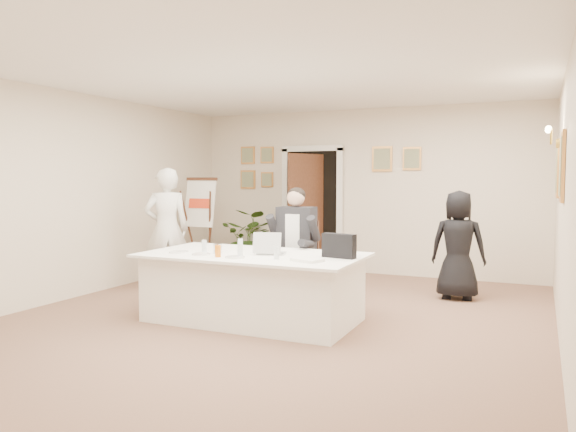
{
  "coord_description": "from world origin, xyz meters",
  "views": [
    {
      "loc": [
        2.79,
        -5.77,
        1.65
      ],
      "look_at": [
        -0.08,
        0.6,
        1.16
      ],
      "focal_mm": 35.0,
      "sensor_mm": 36.0,
      "label": 1
    }
  ],
  "objects_px": {
    "conference_table": "(253,287)",
    "seated_man": "(295,245)",
    "standing_man": "(167,229)",
    "potted_palm": "(251,238)",
    "standing_woman": "(458,245)",
    "laptop": "(271,242)",
    "paper_stack": "(307,260)",
    "steel_jug": "(217,249)",
    "oj_glass": "(218,251)",
    "flip_chart": "(203,231)",
    "laptop_bag": "(339,246)"
  },
  "relations": [
    {
      "from": "oj_glass",
      "to": "flip_chart",
      "type": "bearing_deg",
      "value": 125.6
    },
    {
      "from": "standing_woman",
      "to": "potted_palm",
      "type": "distance_m",
      "value": 3.99
    },
    {
      "from": "seated_man",
      "to": "steel_jug",
      "type": "height_order",
      "value": "seated_man"
    },
    {
      "from": "conference_table",
      "to": "seated_man",
      "type": "bearing_deg",
      "value": 84.96
    },
    {
      "from": "laptop",
      "to": "paper_stack",
      "type": "height_order",
      "value": "laptop"
    },
    {
      "from": "laptop_bag",
      "to": "paper_stack",
      "type": "relative_size",
      "value": 1.23
    },
    {
      "from": "conference_table",
      "to": "laptop_bag",
      "type": "xyz_separation_m",
      "value": [
        1.01,
        0.09,
        0.51
      ]
    },
    {
      "from": "oj_glass",
      "to": "steel_jug",
      "type": "height_order",
      "value": "oj_glass"
    },
    {
      "from": "standing_man",
      "to": "steel_jug",
      "type": "distance_m",
      "value": 2.06
    },
    {
      "from": "laptop",
      "to": "seated_man",
      "type": "bearing_deg",
      "value": 80.31
    },
    {
      "from": "standing_woman",
      "to": "laptop_bag",
      "type": "bearing_deg",
      "value": 62.26
    },
    {
      "from": "seated_man",
      "to": "laptop",
      "type": "distance_m",
      "value": 0.94
    },
    {
      "from": "standing_man",
      "to": "potted_palm",
      "type": "distance_m",
      "value": 2.27
    },
    {
      "from": "standing_man",
      "to": "laptop_bag",
      "type": "height_order",
      "value": "standing_man"
    },
    {
      "from": "potted_palm",
      "to": "laptop_bag",
      "type": "bearing_deg",
      "value": -49.11
    },
    {
      "from": "paper_stack",
      "to": "oj_glass",
      "type": "bearing_deg",
      "value": -173.52
    },
    {
      "from": "standing_woman",
      "to": "laptop",
      "type": "height_order",
      "value": "standing_woman"
    },
    {
      "from": "laptop",
      "to": "steel_jug",
      "type": "distance_m",
      "value": 0.63
    },
    {
      "from": "conference_table",
      "to": "standing_woman",
      "type": "xyz_separation_m",
      "value": [
        1.99,
        2.14,
        0.34
      ]
    },
    {
      "from": "flip_chart",
      "to": "oj_glass",
      "type": "bearing_deg",
      "value": -54.4
    },
    {
      "from": "conference_table",
      "to": "paper_stack",
      "type": "bearing_deg",
      "value": -19.95
    },
    {
      "from": "seated_man",
      "to": "paper_stack",
      "type": "xyz_separation_m",
      "value": [
        0.7,
        -1.28,
        0.02
      ]
    },
    {
      "from": "conference_table",
      "to": "seated_man",
      "type": "relative_size",
      "value": 1.63
    },
    {
      "from": "standing_man",
      "to": "potted_palm",
      "type": "xyz_separation_m",
      "value": [
        0.2,
        2.24,
        -0.36
      ]
    },
    {
      "from": "standing_woman",
      "to": "oj_glass",
      "type": "relative_size",
      "value": 11.31
    },
    {
      "from": "conference_table",
      "to": "oj_glass",
      "type": "relative_size",
      "value": 19.25
    },
    {
      "from": "conference_table",
      "to": "paper_stack",
      "type": "height_order",
      "value": "paper_stack"
    },
    {
      "from": "seated_man",
      "to": "paper_stack",
      "type": "bearing_deg",
      "value": -75.72
    },
    {
      "from": "laptop",
      "to": "potted_palm",
      "type": "bearing_deg",
      "value": 104.82
    },
    {
      "from": "flip_chart",
      "to": "steel_jug",
      "type": "distance_m",
      "value": 3.1
    },
    {
      "from": "laptop",
      "to": "conference_table",
      "type": "bearing_deg",
      "value": -177.76
    },
    {
      "from": "flip_chart",
      "to": "potted_palm",
      "type": "distance_m",
      "value": 1.07
    },
    {
      "from": "conference_table",
      "to": "potted_palm",
      "type": "bearing_deg",
      "value": 118.47
    },
    {
      "from": "laptop_bag",
      "to": "conference_table",
      "type": "bearing_deg",
      "value": -165.07
    },
    {
      "from": "standing_man",
      "to": "seated_man",
      "type": "bearing_deg",
      "value": 134.79
    },
    {
      "from": "flip_chart",
      "to": "laptop",
      "type": "relative_size",
      "value": 4.67
    },
    {
      "from": "standing_man",
      "to": "potted_palm",
      "type": "height_order",
      "value": "standing_man"
    },
    {
      "from": "conference_table",
      "to": "flip_chart",
      "type": "height_order",
      "value": "flip_chart"
    },
    {
      "from": "conference_table",
      "to": "oj_glass",
      "type": "distance_m",
      "value": 0.64
    },
    {
      "from": "seated_man",
      "to": "steel_jug",
      "type": "distance_m",
      "value": 1.24
    },
    {
      "from": "flip_chart",
      "to": "standing_man",
      "type": "relative_size",
      "value": 0.9
    },
    {
      "from": "conference_table",
      "to": "laptop_bag",
      "type": "relative_size",
      "value": 6.66
    },
    {
      "from": "potted_palm",
      "to": "laptop",
      "type": "bearing_deg",
      "value": -58.35
    },
    {
      "from": "conference_table",
      "to": "potted_palm",
      "type": "height_order",
      "value": "potted_palm"
    },
    {
      "from": "seated_man",
      "to": "paper_stack",
      "type": "distance_m",
      "value": 1.46
    },
    {
      "from": "oj_glass",
      "to": "standing_woman",
      "type": "bearing_deg",
      "value": 49.09
    },
    {
      "from": "seated_man",
      "to": "oj_glass",
      "type": "height_order",
      "value": "seated_man"
    },
    {
      "from": "conference_table",
      "to": "oj_glass",
      "type": "bearing_deg",
      "value": -118.48
    },
    {
      "from": "flip_chart",
      "to": "laptop_bag",
      "type": "xyz_separation_m",
      "value": [
        3.2,
        -2.28,
        0.16
      ]
    },
    {
      "from": "seated_man",
      "to": "laptop_bag",
      "type": "xyz_separation_m",
      "value": [
        0.92,
        -0.91,
        0.14
      ]
    }
  ]
}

